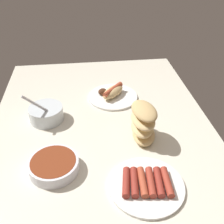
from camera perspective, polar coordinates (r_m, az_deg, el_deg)
ground_plane at (r=111.02cm, az=-2.20°, el=-3.16°), size 120.00×90.00×3.00cm
bowl_chili at (r=91.93cm, az=-12.37°, el=-11.01°), size 16.68×16.68×4.20cm
plate_hotdog_assembled at (r=125.71cm, az=0.09°, el=3.83°), size 23.11×23.11×5.61cm
bread_stack at (r=99.59cm, az=6.73°, el=-2.28°), size 15.34×11.34×14.40cm
plate_sausages at (r=86.85cm, az=7.38°, el=-15.07°), size 23.93×23.93×3.31cm
bowl_coleslaw at (r=113.74cm, az=-13.91°, el=-0.18°), size 14.05×14.38×15.21cm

